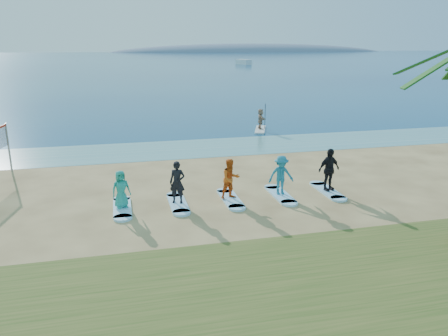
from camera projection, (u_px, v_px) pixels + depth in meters
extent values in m
plane|color=tan|center=(202.00, 210.00, 17.27)|extent=(600.00, 600.00, 0.00)
plane|color=teal|center=(170.00, 150.00, 27.08)|extent=(600.00, 600.00, 0.00)
plane|color=navy|center=(123.00, 60.00, 166.68)|extent=(600.00, 600.00, 0.00)
ellipsoid|color=slate|center=(252.00, 52.00, 318.96)|extent=(220.00, 56.00, 18.00)
cylinder|color=gray|center=(9.00, 148.00, 22.22)|extent=(0.09, 0.09, 2.50)
cube|color=silver|center=(260.00, 130.00, 33.03)|extent=(1.72, 3.05, 0.12)
imported|color=tan|center=(261.00, 119.00, 32.80)|extent=(0.53, 1.42, 1.51)
cube|color=silver|center=(243.00, 64.00, 132.86)|extent=(3.52, 6.61, 1.49)
cube|color=#A4DCFF|center=(122.00, 208.00, 17.40)|extent=(0.70, 2.20, 0.09)
imported|color=teal|center=(121.00, 189.00, 17.18)|extent=(0.85, 0.69, 1.51)
cube|color=#A4DCFF|center=(178.00, 203.00, 17.90)|extent=(0.70, 2.20, 0.09)
imported|color=black|center=(177.00, 182.00, 17.65)|extent=(0.74, 0.62, 1.73)
cube|color=#A4DCFF|center=(231.00, 199.00, 18.41)|extent=(0.70, 2.20, 0.09)
imported|color=#CF5415|center=(231.00, 179.00, 18.16)|extent=(0.95, 0.82, 1.69)
cube|color=#A4DCFF|center=(280.00, 195.00, 18.92)|extent=(0.70, 2.20, 0.09)
imported|color=teal|center=(281.00, 175.00, 18.67)|extent=(1.13, 0.68, 1.70)
cube|color=#A4DCFF|center=(327.00, 191.00, 19.42)|extent=(0.70, 2.20, 0.09)
imported|color=black|center=(329.00, 170.00, 19.15)|extent=(1.18, 0.71, 1.89)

